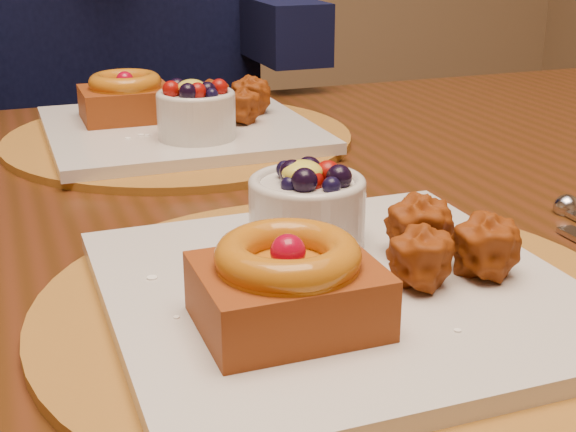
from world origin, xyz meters
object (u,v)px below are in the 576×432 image
at_px(dining_table, 239,283).
at_px(place_setting_far, 177,123).
at_px(place_setting_near, 334,279).
at_px(chair_far, 112,161).

distance_m(dining_table, place_setting_far, 0.24).
xyz_separation_m(place_setting_near, place_setting_far, (-0.00, 0.43, 0.00)).
distance_m(place_setting_far, chair_far, 0.65).
bearing_deg(dining_table, chair_far, 89.75).
bearing_deg(place_setting_near, place_setting_far, 90.01).
bearing_deg(place_setting_far, chair_far, 89.48).
relative_size(dining_table, place_setting_near, 4.21).
bearing_deg(place_setting_near, chair_far, 89.70).
distance_m(dining_table, chair_far, 0.84).
height_order(dining_table, chair_far, chair_far).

